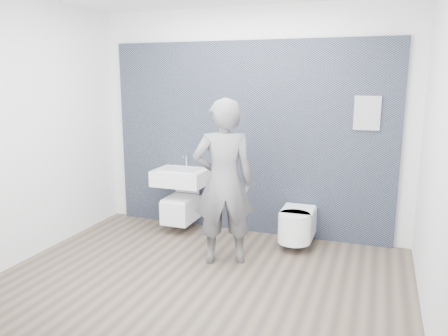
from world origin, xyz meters
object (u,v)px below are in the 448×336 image
(washbasin, at_px, (181,177))
(toilet_square, at_px, (181,207))
(toilet_rounded, at_px, (296,225))
(visitor, at_px, (224,182))

(washbasin, xyz_separation_m, toilet_square, (-0.00, -0.01, -0.41))
(toilet_square, distance_m, toilet_rounded, 1.52)
(toilet_square, bearing_deg, toilet_rounded, -2.67)
(washbasin, height_order, toilet_rounded, washbasin)
(toilet_square, xyz_separation_m, toilet_rounded, (1.52, -0.07, -0.03))
(toilet_square, bearing_deg, visitor, -41.05)
(toilet_rounded, height_order, visitor, visitor)
(toilet_rounded, bearing_deg, washbasin, 177.10)
(toilet_square, bearing_deg, washbasin, 90.00)
(washbasin, bearing_deg, toilet_square, -90.00)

